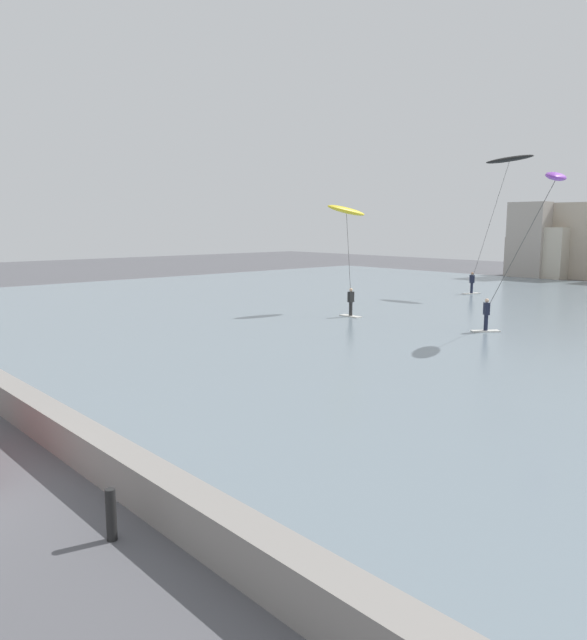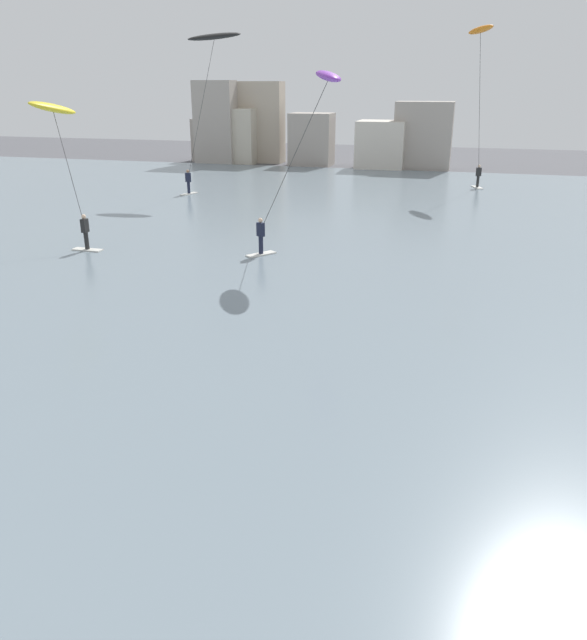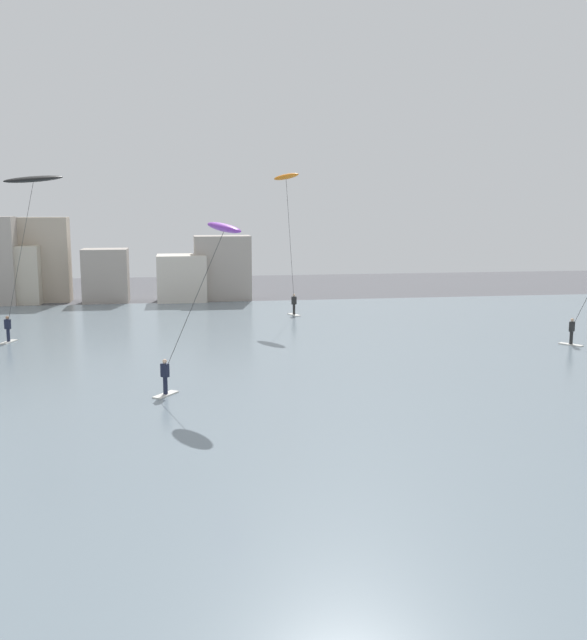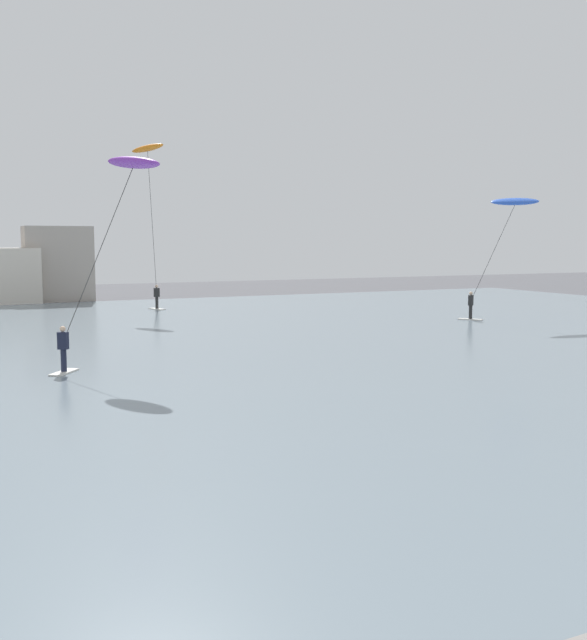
{
  "view_description": "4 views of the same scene",
  "coord_description": "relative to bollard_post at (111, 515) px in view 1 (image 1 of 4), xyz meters",
  "views": [
    {
      "loc": [
        13.0,
        -1.89,
        5.37
      ],
      "look_at": [
        -1.96,
        11.39,
        2.26
      ],
      "focal_mm": 34.77,
      "sensor_mm": 36.0,
      "label": 1
    },
    {
      "loc": [
        5.18,
        -0.22,
        7.2
      ],
      "look_at": [
        2.18,
        10.79,
        2.85
      ],
      "focal_mm": 34.89,
      "sensor_mm": 36.0,
      "label": 2
    },
    {
      "loc": [
        -2.44,
        -6.19,
        8.48
      ],
      "look_at": [
        1.23,
        17.03,
        4.69
      ],
      "focal_mm": 40.17,
      "sensor_mm": 36.0,
      "label": 3
    },
    {
      "loc": [
        -7.03,
        -1.16,
        4.68
      ],
      "look_at": [
        -1.03,
        11.38,
        3.19
      ],
      "focal_mm": 41.72,
      "sensor_mm": 36.0,
      "label": 4
    }
  ],
  "objects": [
    {
      "name": "seawall_barrier",
      "position": [
        -3.51,
        1.09,
        -0.03
      ],
      "size": [
        60.0,
        0.7,
        0.87
      ],
      "primitive_type": "cube",
      "color": "gray",
      "rests_on": "ground"
    },
    {
      "name": "bollard_post",
      "position": [
        0.0,
        0.0,
        0.0
      ],
      "size": [
        0.18,
        0.18,
        0.92
      ],
      "primitive_type": "cylinder",
      "color": "black",
      "rests_on": "ground"
    },
    {
      "name": "kitesurfer_yellow",
      "position": [
        -16.5,
        23.1,
        5.08
      ],
      "size": [
        3.46,
        3.47,
        6.59
      ],
      "color": "silver",
      "rests_on": "water_bay"
    },
    {
      "name": "kitesurfer_black",
      "position": [
        -14.99,
        38.42,
        8.87
      ],
      "size": [
        3.99,
        3.15,
        10.35
      ],
      "color": "silver",
      "rests_on": "water_bay"
    },
    {
      "name": "kitesurfer_purple",
      "position": [
        -4.33,
        23.48,
        6.25
      ],
      "size": [
        4.34,
        3.0,
        7.77
      ],
      "color": "silver",
      "rests_on": "water_bay"
    }
  ]
}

